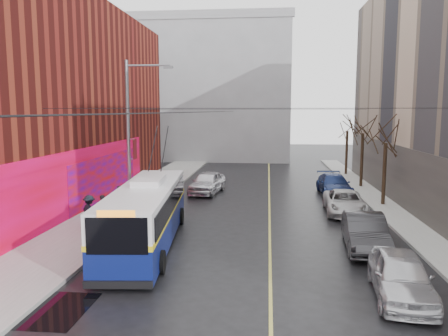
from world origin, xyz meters
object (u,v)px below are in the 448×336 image
Objects in this scene: tree_near at (386,131)px; parked_car_b at (365,232)px; following_car at (207,182)px; pedestrian_b at (121,201)px; tree_far at (348,123)px; pedestrian_a at (104,210)px; trolleybus at (147,213)px; parked_car_a at (401,276)px; parked_car_c at (345,202)px; tree_mid at (363,124)px; parked_car_d at (334,185)px; streetlight_pole at (131,137)px; pedestrian_c at (89,211)px.

tree_near is 10.84m from parked_car_b.
following_car is 9.23m from pedestrian_b.
tree_far is 26.96m from pedestrian_a.
tree_near is 1.31× the size of following_car.
tree_far is (0.00, 14.00, 0.17)m from tree_near.
parked_car_a is (10.15, -4.95, -0.73)m from trolleybus.
parked_car_c is at bearing 94.81° from parked_car_a.
tree_mid is 1.02× the size of tree_far.
parked_car_b is (-3.20, -16.48, -4.45)m from tree_mid.
pedestrian_b reaches higher than pedestrian_a.
parked_car_d is 1.08× the size of following_car.
tree_far is at bearing 52.88° from streetlight_pole.
following_car is (-12.25, 3.38, -4.14)m from tree_near.
tree_far is at bearing -91.04° from pedestrian_c.
tree_mid is 1.37× the size of following_car.
tree_mid is at bearing -90.00° from tree_far.
trolleybus is 7.14× the size of pedestrian_a.
tree_far reaches higher than pedestrian_a.
tree_mid is 0.58× the size of trolleybus.
tree_mid is 10.87m from parked_car_c.
pedestrian_c is at bearing 144.04° from trolleybus.
parked_car_b is (-3.20, -9.48, -4.17)m from tree_near.
tree_near is 6.22m from parked_car_d.
streetlight_pole is 4.08m from pedestrian_b.
parked_car_a is at bearing -31.52° from trolleybus.
parked_car_c is (-2.91, -9.44, -4.55)m from tree_mid.
following_car reaches higher than parked_car_c.
tree_far reaches higher than parked_car_d.
streetlight_pole is at bearing -53.66° from pedestrian_a.
parked_car_d is at bearing -104.58° from pedestrian_c.
streetlight_pole reaches higher than following_car.
pedestrian_c is (-1.88, -1.56, -3.84)m from streetlight_pole.
streetlight_pole is 1.77× the size of parked_car_c.
tree_mid reaches higher than parked_car_a.
trolleybus is (-13.29, -9.75, -3.47)m from tree_near.
following_car is at bearing 164.57° from tree_near.
tree_near is 7.01m from tree_mid.
pedestrian_c is (-17.02, -21.56, -4.13)m from tree_far.
pedestrian_b is at bearing -167.00° from parked_car_c.
parked_car_d is (0.25, 6.17, 0.06)m from parked_car_c.
streetlight_pole is at bearing -127.12° from tree_far.
parked_car_a is 18.45m from parked_car_d.
pedestrian_c is at bearing 176.49° from parked_car_b.
pedestrian_b is at bearing -162.99° from tree_near.
parked_car_d is 18.27m from pedestrian_c.
parked_car_b is at bearing -3.95° from trolleybus.
streetlight_pole is 1.41× the size of tree_near.
parked_car_c is at bearing 29.64° from trolleybus.
trolleybus is 17.19m from parked_car_d.
following_car is at bearing 79.95° from trolleybus.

